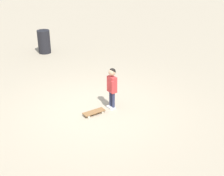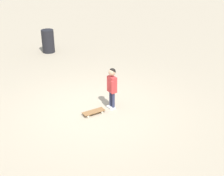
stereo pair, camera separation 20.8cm
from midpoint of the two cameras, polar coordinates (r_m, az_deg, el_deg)
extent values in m
plane|color=tan|center=(7.64, -2.71, -4.11)|extent=(50.00, 50.00, 0.00)
cylinder|color=#2D3351|center=(7.58, 1.02, -2.28)|extent=(0.08, 0.08, 0.42)
cube|color=white|center=(7.66, 0.83, -3.77)|extent=(0.17, 0.12, 0.05)
cylinder|color=#2D3351|center=(7.66, 0.54, -1.97)|extent=(0.08, 0.08, 0.42)
cube|color=white|center=(7.74, 0.36, -3.45)|extent=(0.17, 0.12, 0.05)
cube|color=#D13838|center=(7.44, 0.80, 0.69)|extent=(0.20, 0.27, 0.40)
cylinder|color=#D13838|center=(7.27, 0.86, 0.10)|extent=(0.06, 0.06, 0.32)
cylinder|color=#D13838|center=(7.59, 0.49, 1.19)|extent=(0.06, 0.06, 0.32)
sphere|color=tan|center=(7.32, 0.82, 2.95)|extent=(0.17, 0.17, 0.17)
sphere|color=black|center=(7.31, 0.88, 3.07)|extent=(0.16, 0.16, 0.16)
cube|color=olive|center=(7.44, -2.62, -4.39)|extent=(0.58, 0.31, 0.02)
cube|color=#B7B7BC|center=(7.36, -3.93, -4.87)|extent=(0.05, 0.11, 0.02)
cube|color=#B7B7BC|center=(7.53, -1.34, -4.11)|extent=(0.05, 0.11, 0.02)
cylinder|color=beige|center=(7.32, -3.65, -5.27)|extent=(0.06, 0.04, 0.06)
cylinder|color=beige|center=(7.43, -4.20, -4.78)|extent=(0.06, 0.04, 0.06)
cylinder|color=beige|center=(7.48, -1.04, -4.50)|extent=(0.06, 0.04, 0.06)
cylinder|color=beige|center=(7.59, -1.63, -4.02)|extent=(0.06, 0.04, 0.06)
cylinder|color=black|center=(11.95, -11.29, 8.52)|extent=(0.46, 0.46, 0.86)
camera|label=1|loc=(0.10, -89.20, 0.37)|focal=49.29mm
camera|label=2|loc=(0.10, 90.80, -0.37)|focal=49.29mm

